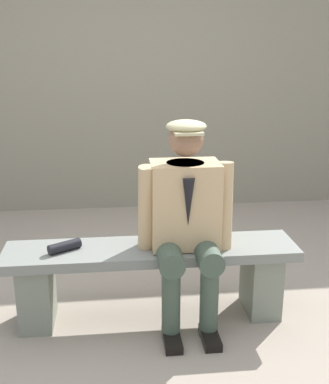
% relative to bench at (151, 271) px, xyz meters
% --- Properties ---
extents(ground_plane, '(30.00, 30.00, 0.00)m').
position_rel_bench_xyz_m(ground_plane, '(0.00, 0.00, -0.32)').
color(ground_plane, gray).
extents(bench, '(1.80, 0.38, 0.48)m').
position_rel_bench_xyz_m(bench, '(0.00, 0.00, 0.00)').
color(bench, slate).
rests_on(bench, ground).
extents(seated_man, '(0.58, 0.57, 1.26)m').
position_rel_bench_xyz_m(seated_man, '(-0.21, 0.06, 0.38)').
color(seated_man, tan).
rests_on(seated_man, ground).
extents(rolled_magazine, '(0.20, 0.16, 0.06)m').
position_rel_bench_xyz_m(rolled_magazine, '(0.52, 0.01, 0.20)').
color(rolled_magazine, black).
rests_on(rolled_magazine, bench).
extents(stadium_wall, '(12.00, 0.24, 2.30)m').
position_rel_bench_xyz_m(stadium_wall, '(0.00, -2.33, 0.83)').
color(stadium_wall, gray).
rests_on(stadium_wall, ground).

